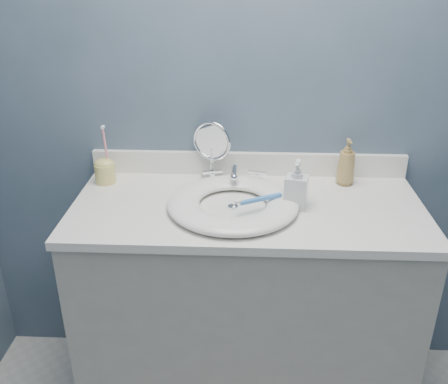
# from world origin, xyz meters

# --- Properties ---
(back_wall) EXTENTS (2.20, 0.02, 2.40)m
(back_wall) POSITION_xyz_m (0.00, 1.25, 1.20)
(back_wall) COLOR #425463
(back_wall) RESTS_ON ground
(vanity_cabinet) EXTENTS (1.20, 0.55, 0.85)m
(vanity_cabinet) POSITION_xyz_m (0.00, 0.97, 0.42)
(vanity_cabinet) COLOR #ACA79D
(vanity_cabinet) RESTS_ON ground
(countertop) EXTENTS (1.22, 0.57, 0.03)m
(countertop) POSITION_xyz_m (0.00, 0.97, 0.86)
(countertop) COLOR white
(countertop) RESTS_ON vanity_cabinet
(backsplash) EXTENTS (1.22, 0.02, 0.09)m
(backsplash) POSITION_xyz_m (0.00, 1.24, 0.93)
(backsplash) COLOR white
(backsplash) RESTS_ON countertop
(basin) EXTENTS (0.45, 0.45, 0.04)m
(basin) POSITION_xyz_m (-0.05, 0.94, 0.90)
(basin) COLOR white
(basin) RESTS_ON countertop
(drain) EXTENTS (0.04, 0.04, 0.01)m
(drain) POSITION_xyz_m (-0.05, 0.94, 0.88)
(drain) COLOR silver
(drain) RESTS_ON countertop
(faucet) EXTENTS (0.25, 0.13, 0.07)m
(faucet) POSITION_xyz_m (-0.05, 1.14, 0.91)
(faucet) COLOR silver
(faucet) RESTS_ON countertop
(makeup_mirror) EXTENTS (0.15, 0.09, 0.23)m
(makeup_mirror) POSITION_xyz_m (-0.14, 1.20, 1.01)
(makeup_mirror) COLOR silver
(makeup_mirror) RESTS_ON countertop
(soap_bottle_amber) EXTENTS (0.07, 0.07, 0.18)m
(soap_bottle_amber) POSITION_xyz_m (0.37, 1.17, 0.97)
(soap_bottle_amber) COLOR #A5864A
(soap_bottle_amber) RESTS_ON countertop
(soap_bottle_clear) EXTENTS (0.09, 0.09, 0.17)m
(soap_bottle_clear) POSITION_xyz_m (0.16, 0.97, 0.96)
(soap_bottle_clear) COLOR silver
(soap_bottle_clear) RESTS_ON countertop
(toothbrush_holder) EXTENTS (0.08, 0.08, 0.23)m
(toothbrush_holder) POSITION_xyz_m (-0.54, 1.14, 0.93)
(toothbrush_holder) COLOR #DACA6D
(toothbrush_holder) RESTS_ON countertop
(toothbrush_lying) EXTENTS (0.16, 0.09, 0.02)m
(toothbrush_lying) POSITION_xyz_m (0.04, 0.93, 0.92)
(toothbrush_lying) COLOR #3B82D3
(toothbrush_lying) RESTS_ON basin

